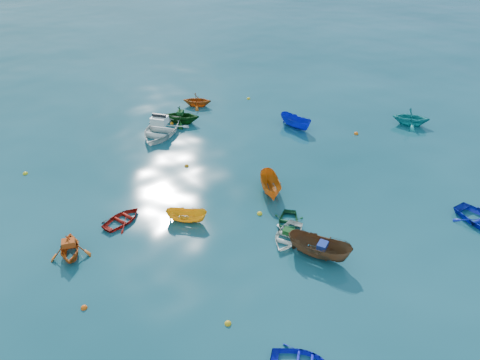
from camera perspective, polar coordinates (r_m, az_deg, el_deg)
ground at (r=27.79m, az=5.82°, el=-5.27°), size 160.00×160.00×0.00m
dinghy_white_near at (r=26.67m, az=5.77°, el=-7.14°), size 3.45×3.17×0.58m
sampan_brown_mid at (r=25.75m, az=9.53°, el=-9.18°), size 2.86×3.73×1.36m
dinghy_orange_w at (r=27.04m, az=-19.86°, el=-8.64°), size 2.83×3.05×1.31m
sampan_yellow_mid at (r=27.99m, az=-6.49°, el=-5.01°), size 2.47×2.36×0.96m
dinghy_green_e at (r=27.69m, az=5.85°, el=-5.43°), size 2.94×2.95×0.50m
dinghy_cyan_se at (r=41.56m, az=19.97°, el=6.35°), size 3.84×3.89×1.55m
dinghy_red_nw at (r=28.65m, az=-14.09°, el=-4.91°), size 3.02×2.57×0.53m
sampan_orange_n at (r=30.38m, az=3.75°, el=-1.50°), size 2.48×3.34×1.22m
dinghy_green_n at (r=39.72m, az=-7.05°, el=6.94°), size 3.88×3.86×1.55m
sampan_blue_far at (r=38.90m, az=6.76°, el=6.38°), size 1.68×3.19×1.17m
dinghy_orange_far at (r=42.78m, az=-5.20°, el=8.96°), size 3.34×3.30×1.33m
motorboat_white at (r=38.09m, az=-9.62°, el=5.55°), size 6.19×6.02×1.65m
tarp_green_a at (r=26.47m, az=5.90°, el=-6.29°), size 0.66×0.71×0.28m
tarp_blue_a at (r=25.19m, az=10.02°, el=-7.86°), size 0.77×0.71×0.30m
tarp_orange_a at (r=26.57m, az=-20.18°, el=-7.23°), size 0.81×0.70×0.33m
tarp_green_b at (r=39.36m, az=-7.28°, el=8.16°), size 0.78×0.79×0.31m
buoy_or_a at (r=23.98m, az=-18.47°, el=-14.60°), size 0.31×0.31×0.31m
buoy_ye_a at (r=22.22m, az=-1.48°, el=-17.13°), size 0.32×0.32×0.32m
buoy_or_c at (r=33.33m, az=-6.53°, el=1.67°), size 0.31×0.31×0.31m
buoy_ye_c at (r=28.40m, az=2.41°, el=-4.17°), size 0.33×0.33×0.33m
buoy_or_d at (r=38.69m, az=13.96°, el=5.47°), size 0.36×0.36×0.36m
buoy_ye_d at (r=35.46m, az=-24.69°, el=0.68°), size 0.34×0.34×0.34m
buoy_or_e at (r=39.66m, az=-8.30°, el=6.79°), size 0.32×0.32×0.32m
buoy_ye_e at (r=44.15m, az=1.05°, el=9.86°), size 0.32×0.32×0.32m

